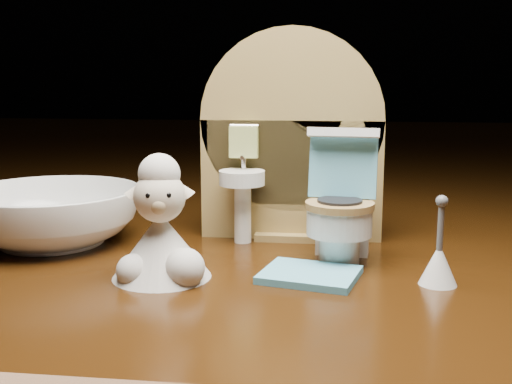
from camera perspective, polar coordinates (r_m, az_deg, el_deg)
backdrop_panel at (r=0.46m, az=3.08°, el=3.94°), size 0.13×0.05×0.15m
toy_toilet at (r=0.41m, az=7.59°, el=-1.81°), size 0.05×0.06×0.09m
bath_mat at (r=0.38m, az=4.81°, el=-7.34°), size 0.06×0.06×0.00m
toilet_brush at (r=0.38m, az=15.93°, el=-5.95°), size 0.02×0.02×0.05m
plush_lamb at (r=0.38m, az=-8.42°, el=-3.79°), size 0.06×0.06×0.08m
ceramic_bowl at (r=0.47m, az=-17.74°, el=-2.07°), size 0.15×0.15×0.04m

